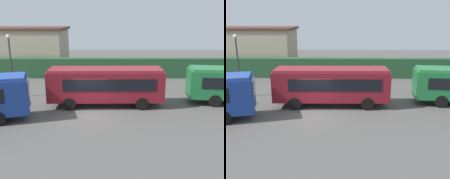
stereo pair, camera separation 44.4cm
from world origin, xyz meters
The scene contains 6 objects.
ground_plane centered at (0.00, 0.00, 0.00)m, with size 77.32×77.32×0.00m, color #514F4C.
bus_maroon centered at (1.12, 2.08, 1.77)m, with size 9.16×2.51×3.06m.
person_center centered at (0.70, 5.21, 1.03)m, with size 0.47×0.54×1.93m.
hedge_row centered at (0.00, 12.23, 1.14)m, with size 50.66×1.17×2.28m, color #244E2D.
depot_building centered at (-11.49, 16.48, 2.82)m, with size 14.38×7.14×5.61m.
lamppost centered at (-7.10, 4.36, 3.44)m, with size 0.36×0.36×5.50m.
Camera 2 is at (2.07, -18.02, 6.96)m, focal length 42.10 mm.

